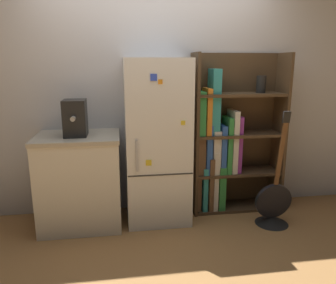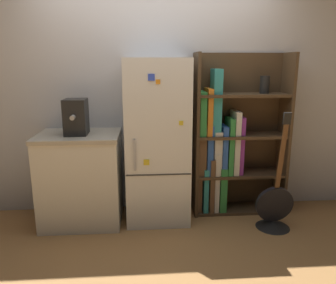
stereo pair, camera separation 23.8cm
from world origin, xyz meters
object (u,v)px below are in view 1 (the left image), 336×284
object	(u,v)px
bookshelf	(224,144)
guitar	(273,208)
refrigerator	(157,142)
espresso_machine	(75,118)

from	to	relation	value
bookshelf	guitar	xyz separation A→B (m)	(0.38, -0.46, -0.58)
refrigerator	guitar	size ratio (longest dim) A/B	1.40
refrigerator	espresso_machine	bearing A→B (deg)	-176.05
refrigerator	guitar	xyz separation A→B (m)	(1.14, -0.32, -0.66)
bookshelf	espresso_machine	xyz separation A→B (m)	(-1.54, -0.19, 0.35)
espresso_machine	guitar	size ratio (longest dim) A/B	0.29
bookshelf	espresso_machine	world-z (taller)	bookshelf
espresso_machine	bookshelf	bearing A→B (deg)	7.18
bookshelf	guitar	bearing A→B (deg)	-50.35
bookshelf	guitar	size ratio (longest dim) A/B	1.45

